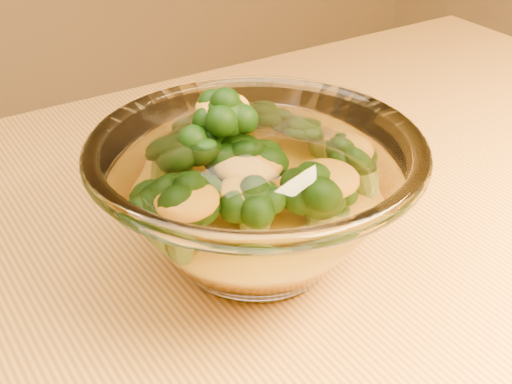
{
  "coord_description": "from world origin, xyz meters",
  "views": [
    {
      "loc": [
        -0.15,
        -0.28,
        1.06
      ],
      "look_at": [
        0.06,
        0.06,
        0.81
      ],
      "focal_mm": 50.0,
      "sensor_mm": 36.0,
      "label": 1
    }
  ],
  "objects": [
    {
      "name": "broccoli_heap",
      "position": [
        0.06,
        0.08,
        0.82
      ],
      "size": [
        0.15,
        0.15,
        0.09
      ],
      "color": "black",
      "rests_on": "cheese_sauce"
    },
    {
      "name": "glass_bowl",
      "position": [
        0.06,
        0.06,
        0.8
      ],
      "size": [
        0.23,
        0.23,
        0.1
      ],
      "color": "white",
      "rests_on": "table"
    },
    {
      "name": "cheese_sauce",
      "position": [
        0.06,
        0.06,
        0.78
      ],
      "size": [
        0.13,
        0.13,
        0.04
      ],
      "primitive_type": "ellipsoid",
      "color": "orange",
      "rests_on": "glass_bowl"
    }
  ]
}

